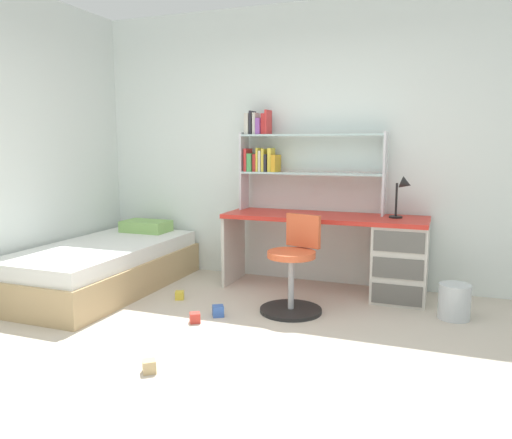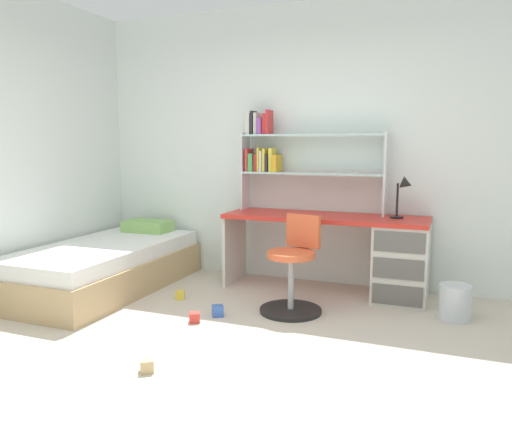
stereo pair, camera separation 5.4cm
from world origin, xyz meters
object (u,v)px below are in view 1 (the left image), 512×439
object	(u,v)px
swivel_chair	(293,274)
toy_block_yellow_1	(180,295)
waste_bin	(454,301)
desk	(377,252)
toy_block_blue_0	(218,311)
toy_block_natural_2	(149,366)
bookshelf_hutch	(288,154)
toy_block_red_3	(195,318)
bed_platform	(104,266)
desk_lamp	(403,190)

from	to	relation	value
swivel_chair	toy_block_yellow_1	world-z (taller)	swivel_chair
swivel_chair	waste_bin	bearing A→B (deg)	12.62
desk	toy_block_blue_0	bearing A→B (deg)	-137.93
desk	toy_block_natural_2	size ratio (longest dim) A/B	23.76
toy_block_blue_0	bookshelf_hutch	bearing A→B (deg)	79.98
desk	swivel_chair	xyz separation A→B (m)	(-0.60, -0.68, -0.09)
desk	toy_block_yellow_1	size ratio (longest dim) A/B	24.98
swivel_chair	toy_block_natural_2	world-z (taller)	swivel_chair
waste_bin	toy_block_yellow_1	size ratio (longest dim) A/B	3.75
toy_block_red_3	waste_bin	bearing A→B (deg)	23.42
swivel_chair	desk	bearing A→B (deg)	48.52
swivel_chair	bed_platform	xyz separation A→B (m)	(-1.90, -0.02, -0.10)
toy_block_natural_2	bookshelf_hutch	bearing A→B (deg)	85.61
bookshelf_hutch	toy_block_red_3	xyz separation A→B (m)	(-0.32, -1.40, -1.26)
toy_block_red_3	swivel_chair	bearing A→B (deg)	40.25
bookshelf_hutch	swivel_chair	size ratio (longest dim) A/B	1.77
desk_lamp	bed_platform	bearing A→B (deg)	-165.10
bed_platform	toy_block_natural_2	distance (m)	2.00
bookshelf_hutch	toy_block_blue_0	size ratio (longest dim) A/B	16.14
waste_bin	bookshelf_hutch	bearing A→B (deg)	160.07
bed_platform	toy_block_blue_0	bearing A→B (deg)	-13.40
desk_lamp	swivel_chair	distance (m)	1.26
swivel_chair	toy_block_red_3	bearing A→B (deg)	-139.75
desk_lamp	toy_block_yellow_1	world-z (taller)	desk_lamp
desk_lamp	waste_bin	xyz separation A→B (m)	(0.46, -0.42, -0.85)
toy_block_natural_2	waste_bin	bearing A→B (deg)	44.03
desk_lamp	toy_block_blue_0	size ratio (longest dim) A/B	4.32
bookshelf_hutch	desk	bearing A→B (deg)	-11.13
toy_block_blue_0	toy_block_yellow_1	xyz separation A→B (m)	(-0.52, 0.29, -0.01)
desk_lamp	bookshelf_hutch	bearing A→B (deg)	172.00
toy_block_natural_2	toy_block_red_3	size ratio (longest dim) A/B	1.01
waste_bin	toy_block_natural_2	bearing A→B (deg)	-135.97
toy_block_yellow_1	toy_block_blue_0	bearing A→B (deg)	-28.94
toy_block_red_3	toy_block_yellow_1	bearing A→B (deg)	130.26
toy_block_blue_0	toy_block_yellow_1	distance (m)	0.59
desk_lamp	toy_block_blue_0	world-z (taller)	desk_lamp
swivel_chair	toy_block_yellow_1	xyz separation A→B (m)	(-1.05, -0.06, -0.29)
bookshelf_hutch	bed_platform	world-z (taller)	bookshelf_hutch
desk	bookshelf_hutch	xyz separation A→B (m)	(-0.92, 0.18, 0.88)
bookshelf_hutch	toy_block_natural_2	distance (m)	2.61
waste_bin	toy_block_red_3	bearing A→B (deg)	-156.58
bookshelf_hutch	toy_block_yellow_1	world-z (taller)	bookshelf_hutch
toy_block_natural_2	toy_block_red_3	xyz separation A→B (m)	(-0.15, 0.88, -0.00)
toy_block_yellow_1	swivel_chair	bearing A→B (deg)	3.11
waste_bin	toy_block_red_3	size ratio (longest dim) A/B	3.61
waste_bin	toy_block_natural_2	xyz separation A→B (m)	(-1.76, -1.71, -0.10)
toy_block_natural_2	toy_block_blue_0	bearing A→B (deg)	92.01
bookshelf_hutch	bed_platform	size ratio (longest dim) A/B	0.71
desk	bookshelf_hutch	world-z (taller)	bookshelf_hutch
waste_bin	toy_block_blue_0	bearing A→B (deg)	-160.77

